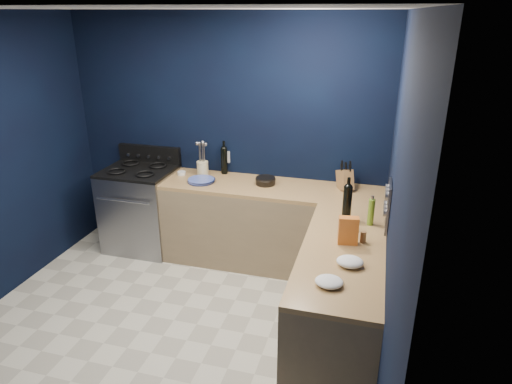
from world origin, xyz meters
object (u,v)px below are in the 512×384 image
(utensil_crock, at_px, (203,168))
(crouton_bag, at_px, (348,231))
(plate_stack, at_px, (201,180))
(knife_block, at_px, (345,180))
(gas_range, at_px, (142,210))

(utensil_crock, bearing_deg, crouton_bag, -35.40)
(plate_stack, distance_m, knife_block, 1.50)
(gas_range, distance_m, knife_block, 2.33)
(plate_stack, height_order, knife_block, knife_block)
(crouton_bag, bearing_deg, knife_block, 87.08)
(utensil_crock, bearing_deg, plate_stack, -73.19)
(plate_stack, distance_m, crouton_bag, 1.88)
(gas_range, height_order, crouton_bag, crouton_bag)
(plate_stack, height_order, crouton_bag, crouton_bag)
(gas_range, relative_size, utensil_crock, 5.90)
(crouton_bag, bearing_deg, gas_range, 147.40)
(plate_stack, distance_m, utensil_crock, 0.23)
(utensil_crock, bearing_deg, knife_block, -0.82)
(gas_range, relative_size, knife_block, 4.54)
(plate_stack, bearing_deg, gas_range, 175.67)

